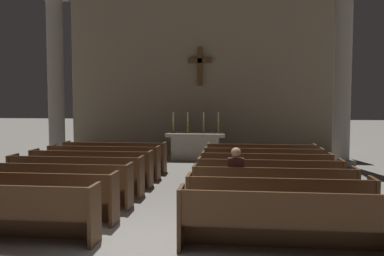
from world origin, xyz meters
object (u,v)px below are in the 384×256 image
at_px(candlestick_outer_right, 218,126).
at_px(pew_right_row_7, 261,159).
at_px(altar, 196,146).
at_px(lone_worshipper, 236,178).
at_px(pew_right_row_3, 273,190).
at_px(pew_left_row_3, 56,185).
at_px(pew_left_row_6, 104,162).
at_px(pew_left_row_2, 32,196).
at_px(pew_left_row_7, 115,157).
at_px(pew_right_row_6, 263,165).
at_px(pew_right_row_5, 266,171).
at_px(pew_right_row_4, 269,180).
at_px(pew_right_row_1, 286,221).
at_px(column_left_second, 56,81).
at_px(pew_right_row_2, 279,203).
at_px(candlestick_inner_left, 188,126).
at_px(column_right_second, 342,79).
at_px(pew_left_row_5, 91,168).
at_px(pew_left_row_4, 76,175).
at_px(candlestick_inner_right, 204,126).
at_px(candlestick_outer_left, 173,126).

bearing_deg(candlestick_outer_right, pew_right_row_7, -63.79).
height_order(altar, lone_worshipper, lone_worshipper).
bearing_deg(pew_right_row_3, pew_left_row_3, 180.00).
distance_m(pew_left_row_3, pew_left_row_6, 3.09).
xyz_separation_m(pew_left_row_2, pew_left_row_7, (0.00, 5.16, 0.00)).
relative_size(pew_left_row_3, pew_right_row_6, 1.00).
bearing_deg(pew_left_row_7, pew_right_row_5, -24.63).
height_order(pew_right_row_4, pew_right_row_6, same).
distance_m(pew_left_row_7, pew_right_row_1, 7.65).
bearing_deg(pew_right_row_7, pew_left_row_7, 180.00).
bearing_deg(column_left_second, pew_left_row_3, -65.49).
height_order(pew_left_row_6, pew_right_row_3, same).
bearing_deg(pew_right_row_2, candlestick_inner_left, 107.68).
distance_m(column_right_second, altar, 5.67).
xyz_separation_m(pew_left_row_6, pew_right_row_1, (4.50, -5.16, 0.00)).
bearing_deg(pew_left_row_5, pew_right_row_7, 24.63).
distance_m(pew_left_row_4, candlestick_inner_left, 6.30).
distance_m(altar, lone_worshipper, 7.10).
bearing_deg(pew_right_row_5, pew_right_row_3, -90.00).
bearing_deg(altar, pew_left_row_7, -128.35).
height_order(pew_left_row_4, column_right_second, column_right_second).
xyz_separation_m(pew_right_row_5, column_left_second, (-7.33, 4.14, 2.46)).
relative_size(pew_left_row_2, pew_left_row_4, 1.00).
bearing_deg(column_right_second, altar, 171.37).
bearing_deg(pew_right_row_2, column_right_second, 68.65).
relative_size(pew_right_row_5, candlestick_inner_right, 4.06).
relative_size(pew_right_row_2, pew_right_row_3, 1.00).
bearing_deg(lone_worshipper, pew_right_row_4, 53.23).
relative_size(pew_right_row_6, candlestick_inner_left, 4.06).
bearing_deg(candlestick_inner_right, pew_left_row_2, -107.68).
xyz_separation_m(pew_left_row_7, candlestick_outer_right, (3.10, 2.84, 0.79)).
height_order(pew_right_row_6, candlestick_outer_left, candlestick_outer_left).
bearing_deg(pew_left_row_7, pew_right_row_1, -53.98).
height_order(pew_right_row_6, column_right_second, column_right_second).
bearing_deg(pew_right_row_6, pew_left_row_4, -155.37).
relative_size(pew_left_row_6, candlestick_inner_left, 4.06).
bearing_deg(pew_right_row_5, candlestick_outer_right, 105.92).
xyz_separation_m(pew_right_row_6, column_left_second, (-7.33, 3.11, 2.46)).
distance_m(pew_left_row_2, pew_left_row_7, 5.16).
bearing_deg(candlestick_inner_right, column_left_second, -171.85).
relative_size(pew_left_row_6, pew_right_row_5, 1.00).
distance_m(pew_right_row_2, candlestick_inner_right, 8.27).
xyz_separation_m(column_right_second, candlestick_inner_left, (-5.38, 0.77, -1.67)).
xyz_separation_m(pew_left_row_5, candlestick_inner_right, (2.55, 4.91, 0.79)).
height_order(pew_left_row_2, column_right_second, column_right_second).
bearing_deg(lone_worshipper, pew_right_row_3, -2.93).
height_order(pew_left_row_5, lone_worshipper, lone_worshipper).
height_order(pew_left_row_7, candlestick_inner_right, candlestick_inner_right).
bearing_deg(candlestick_outer_left, pew_left_row_6, -109.86).
bearing_deg(pew_left_row_2, candlestick_inner_left, 76.30).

